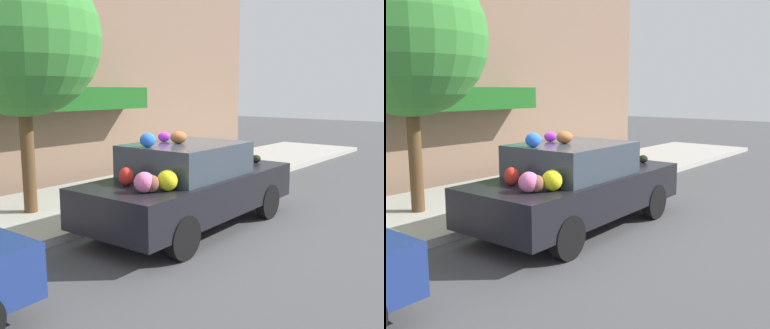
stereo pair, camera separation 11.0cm
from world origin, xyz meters
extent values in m
plane|color=#4C4C4F|center=(0.00, 0.00, 0.00)|extent=(60.00, 60.00, 0.00)
cube|color=#B2ADA3|center=(0.00, 2.70, 0.07)|extent=(24.00, 3.20, 0.14)
cube|color=#846651|center=(0.00, 4.95, 2.88)|extent=(18.00, 0.30, 5.75)
cube|color=#195919|center=(0.73, 4.35, 2.18)|extent=(4.46, 0.90, 0.55)
cylinder|color=brown|center=(-1.45, 2.70, 1.23)|extent=(0.24, 0.24, 2.17)
sphere|color=#388433|center=(-1.45, 2.70, 3.30)|extent=(2.81, 2.81, 2.81)
cylinder|color=#B2B2B7|center=(2.48, 1.75, 0.41)|extent=(0.20, 0.20, 0.55)
sphere|color=#B2B2B7|center=(2.48, 1.75, 0.75)|extent=(0.18, 0.18, 0.18)
cube|color=black|center=(0.00, 0.03, 0.64)|extent=(4.25, 1.87, 0.63)
cube|color=#333D47|center=(-0.17, 0.02, 1.22)|extent=(1.93, 1.59, 0.54)
cylinder|color=black|center=(1.28, 0.86, 0.32)|extent=(0.65, 0.20, 0.64)
cylinder|color=black|center=(1.32, -0.73, 0.32)|extent=(0.65, 0.20, 0.64)
cylinder|color=black|center=(-1.32, 0.79, 0.32)|extent=(0.65, 0.20, 0.64)
cylinder|color=black|center=(-1.28, -0.81, 0.32)|extent=(0.65, 0.20, 0.64)
ellipsoid|color=blue|center=(-1.35, -0.22, 1.02)|extent=(0.19, 0.19, 0.13)
ellipsoid|color=brown|center=(-0.23, 0.13, 1.60)|extent=(0.41, 0.40, 0.20)
ellipsoid|color=orange|center=(-1.54, -0.33, 1.07)|extent=(0.33, 0.34, 0.24)
sphere|color=brown|center=(0.93, -0.37, 1.03)|extent=(0.20, 0.20, 0.15)
sphere|color=pink|center=(-1.54, -0.33, 1.10)|extent=(0.40, 0.40, 0.29)
sphere|color=red|center=(1.39, -0.05, 1.05)|extent=(0.26, 0.26, 0.20)
sphere|color=yellow|center=(-1.26, -0.51, 1.10)|extent=(0.43, 0.43, 0.30)
ellipsoid|color=purple|center=(-0.17, 0.51, 1.58)|extent=(0.24, 0.25, 0.16)
ellipsoid|color=red|center=(-1.36, 0.22, 1.09)|extent=(0.26, 0.29, 0.27)
ellipsoid|color=black|center=(1.74, -0.22, 1.03)|extent=(0.22, 0.23, 0.16)
sphere|color=brown|center=(-1.46, -0.40, 1.08)|extent=(0.33, 0.33, 0.25)
ellipsoid|color=blue|center=(-0.92, 0.18, 1.61)|extent=(0.31, 0.29, 0.22)
camera|label=1|loc=(-5.97, -4.66, 2.37)|focal=42.00mm
camera|label=2|loc=(-5.90, -4.75, 2.37)|focal=42.00mm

